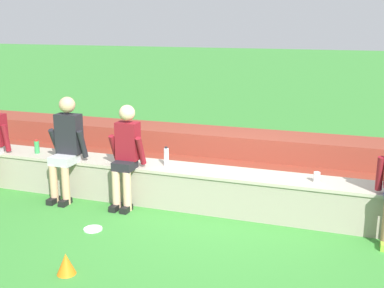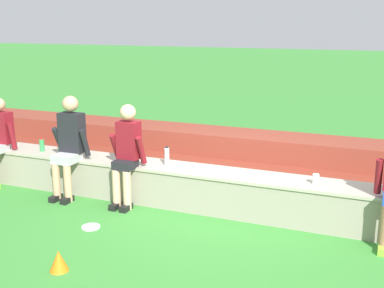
# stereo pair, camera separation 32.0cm
# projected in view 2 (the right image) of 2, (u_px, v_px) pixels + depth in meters

# --- Properties ---
(ground_plane) EXTENTS (80.00, 80.00, 0.00)m
(ground_plane) POSITION_uv_depth(u_px,v_px,m) (213.00, 217.00, 6.48)
(ground_plane) COLOR #388433
(stone_seating_wall) EXTENTS (9.49, 0.57, 0.55)m
(stone_seating_wall) POSITION_uv_depth(u_px,v_px,m) (220.00, 190.00, 6.65)
(stone_seating_wall) COLOR gray
(stone_seating_wall) RESTS_ON ground
(brick_bleachers) EXTENTS (12.54, 1.57, 0.73)m
(brick_bleachers) POSITION_uv_depth(u_px,v_px,m) (248.00, 163.00, 7.87)
(brick_bleachers) COLOR maroon
(brick_bleachers) RESTS_ON ground
(person_left_of_center) EXTENTS (0.54, 0.57, 1.48)m
(person_left_of_center) POSITION_uv_depth(u_px,v_px,m) (69.00, 143.00, 7.08)
(person_left_of_center) COLOR tan
(person_left_of_center) RESTS_ON ground
(person_center) EXTENTS (0.48, 0.49, 1.42)m
(person_center) POSITION_uv_depth(u_px,v_px,m) (126.00, 152.00, 6.74)
(person_center) COLOR #DBAD89
(person_center) RESTS_ON ground
(water_bottle_mid_left) EXTENTS (0.07, 0.07, 0.21)m
(water_bottle_mid_left) POSITION_uv_depth(u_px,v_px,m) (42.00, 145.00, 7.60)
(water_bottle_mid_left) COLOR green
(water_bottle_mid_left) RESTS_ON stone_seating_wall
(water_bottle_near_right) EXTENTS (0.07, 0.07, 0.27)m
(water_bottle_near_right) POSITION_uv_depth(u_px,v_px,m) (167.00, 156.00, 6.85)
(water_bottle_near_right) COLOR silver
(water_bottle_near_right) RESTS_ON stone_seating_wall
(plastic_cup_right_end) EXTENTS (0.08, 0.08, 0.13)m
(plastic_cup_right_end) POSITION_uv_depth(u_px,v_px,m) (316.00, 179.00, 6.07)
(plastic_cup_right_end) COLOR white
(plastic_cup_right_end) RESTS_ON stone_seating_wall
(frisbee) EXTENTS (0.23, 0.23, 0.02)m
(frisbee) POSITION_uv_depth(u_px,v_px,m) (91.00, 227.00, 6.15)
(frisbee) COLOR white
(frisbee) RESTS_ON ground
(sports_cone) EXTENTS (0.20, 0.20, 0.22)m
(sports_cone) POSITION_uv_depth(u_px,v_px,m) (59.00, 261.00, 5.07)
(sports_cone) COLOR orange
(sports_cone) RESTS_ON ground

